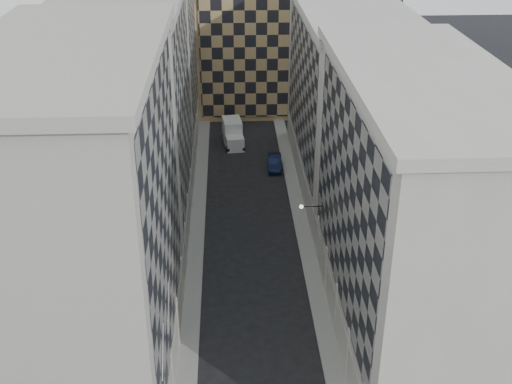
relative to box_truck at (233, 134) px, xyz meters
name	(u,v)px	position (x,y,z in m)	size (l,w,h in m)	color
sidewalk_west	(197,235)	(-3.90, -22.88, -1.26)	(1.50, 100.00, 0.15)	gray
sidewalk_east	(303,232)	(6.60, -22.88, -1.26)	(1.50, 100.00, 0.15)	gray
bldg_left_a	(89,232)	(-9.53, -41.88, 10.49)	(10.80, 22.80, 23.70)	#A6A095
bldg_left_b	(133,117)	(-9.53, -19.88, 9.99)	(10.80, 22.80, 22.70)	gray
bldg_left_c	(155,58)	(-9.53, 2.12, 9.49)	(10.80, 22.80, 21.70)	#A6A095
bldg_right_a	(411,214)	(12.23, -37.88, 8.99)	(10.80, 26.80, 20.70)	#AFA9A0
bldg_right_b	(346,97)	(12.24, -10.88, 8.51)	(10.80, 28.80, 19.70)	#AFA9A0
tan_block	(254,43)	(3.35, 15.01, 8.10)	(16.80, 14.80, 18.80)	tan
flagpoles_left	(166,329)	(-4.55, -46.88, 6.67)	(0.10, 6.33, 2.33)	gray
bracket_lamp	(303,207)	(5.73, -28.88, 4.87)	(1.98, 0.36, 0.36)	black
box_truck	(233,134)	(0.00, 0.00, 0.00)	(2.88, 5.81, 3.07)	silver
dark_car	(275,162)	(4.85, -7.72, -0.59)	(1.58, 4.52, 1.49)	#0E1736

